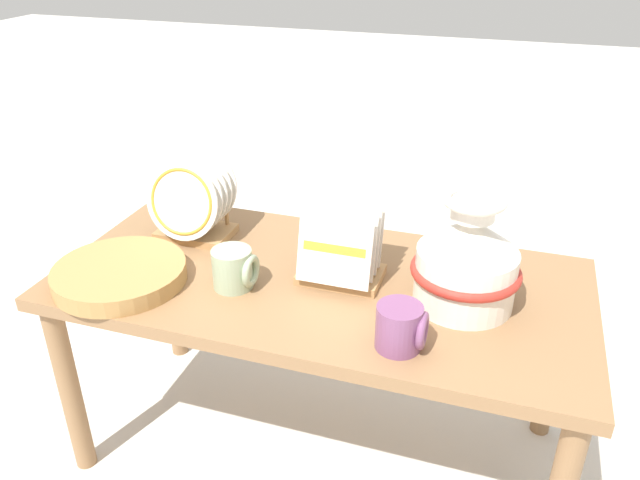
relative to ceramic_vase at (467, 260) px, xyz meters
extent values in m
plane|color=beige|center=(-0.36, 0.00, -0.70)|extent=(14.00, 14.00, 0.00)
cube|color=olive|center=(-0.36, 0.00, -0.14)|extent=(1.34, 0.64, 0.03)
cylinder|color=olive|center=(-0.98, -0.27, -0.43)|extent=(0.06, 0.06, 0.55)
cylinder|color=olive|center=(-0.98, 0.27, -0.43)|extent=(0.06, 0.06, 0.55)
cylinder|color=olive|center=(0.26, 0.27, -0.43)|extent=(0.06, 0.06, 0.55)
cylinder|color=white|center=(0.00, 0.00, -0.05)|extent=(0.23, 0.23, 0.14)
cone|color=white|center=(0.00, 0.00, 0.06)|extent=(0.23, 0.23, 0.08)
cylinder|color=white|center=(0.00, 0.00, 0.13)|extent=(0.10, 0.10, 0.05)
torus|color=white|center=(0.00, 0.00, 0.15)|extent=(0.14, 0.14, 0.02)
torus|color=#B72D23|center=(0.00, 0.00, -0.03)|extent=(0.26, 0.26, 0.02)
cube|color=tan|center=(-0.77, 0.12, -0.11)|extent=(0.21, 0.14, 0.02)
cylinder|color=tan|center=(-0.84, 0.17, -0.06)|extent=(0.01, 0.01, 0.07)
cylinder|color=tan|center=(-0.70, 0.17, -0.06)|extent=(0.01, 0.01, 0.07)
cylinder|color=white|center=(-0.77, 0.06, 0.01)|extent=(0.22, 0.06, 0.21)
torus|color=gold|center=(-0.77, 0.06, 0.01)|extent=(0.19, 0.06, 0.18)
cylinder|color=white|center=(-0.77, 0.09, 0.01)|extent=(0.22, 0.06, 0.21)
cylinder|color=white|center=(-0.77, 0.12, 0.01)|extent=(0.22, 0.06, 0.21)
cylinder|color=white|center=(-0.77, 0.15, 0.01)|extent=(0.22, 0.06, 0.21)
cylinder|color=white|center=(-0.77, 0.18, 0.01)|extent=(0.22, 0.06, 0.21)
cube|color=tan|center=(-0.31, 0.02, -0.11)|extent=(0.21, 0.14, 0.02)
cylinder|color=tan|center=(-0.38, 0.08, -0.06)|extent=(0.01, 0.01, 0.07)
cylinder|color=tan|center=(-0.23, 0.08, -0.06)|extent=(0.01, 0.01, 0.07)
cube|color=white|center=(-0.31, -0.04, 0.00)|extent=(0.18, 0.05, 0.18)
cube|color=white|center=(-0.31, 0.00, 0.00)|extent=(0.18, 0.05, 0.18)
cube|color=white|center=(-0.31, 0.04, 0.00)|extent=(0.18, 0.05, 0.18)
cube|color=white|center=(-0.31, 0.08, 0.00)|extent=(0.18, 0.05, 0.18)
cube|color=gold|center=(-0.31, -0.04, 0.00)|extent=(0.16, 0.01, 0.02)
cylinder|color=#AD7F47|center=(-0.83, -0.17, -0.11)|extent=(0.33, 0.33, 0.01)
cylinder|color=#AD7F47|center=(-0.83, -0.17, -0.10)|extent=(0.33, 0.33, 0.01)
cylinder|color=#AD7F47|center=(-0.83, -0.17, -0.10)|extent=(0.33, 0.33, 0.01)
cylinder|color=#AD7F47|center=(-0.83, -0.17, -0.09)|extent=(0.33, 0.33, 0.01)
cylinder|color=#AD7F47|center=(-0.83, -0.17, -0.08)|extent=(0.33, 0.33, 0.01)
cylinder|color=#9EB28E|center=(-0.55, -0.10, -0.07)|extent=(0.10, 0.10, 0.10)
torus|color=#9EB28E|center=(-0.50, -0.10, -0.07)|extent=(0.02, 0.08, 0.08)
cylinder|color=#7A4770|center=(-0.11, -0.21, -0.07)|extent=(0.10, 0.10, 0.10)
torus|color=#7A4770|center=(-0.06, -0.21, -0.07)|extent=(0.02, 0.08, 0.08)
camera|label=1|loc=(0.07, -1.29, 0.71)|focal=35.00mm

